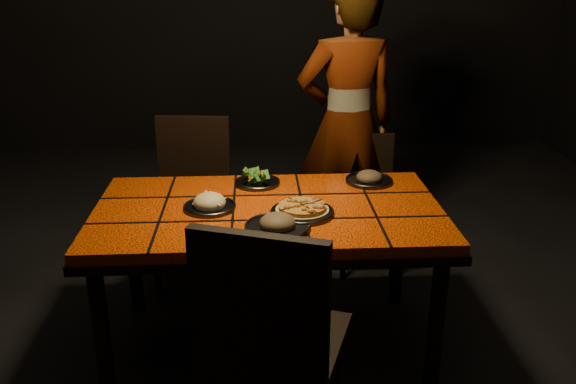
{
  "coord_description": "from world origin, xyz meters",
  "views": [
    {
      "loc": [
        -0.05,
        -2.61,
        1.82
      ],
      "look_at": [
        0.09,
        0.01,
        0.82
      ],
      "focal_mm": 38.0,
      "sensor_mm": 36.0,
      "label": 1
    }
  ],
  "objects": [
    {
      "name": "chair_near",
      "position": [
        -0.01,
        -0.8,
        0.59
      ],
      "size": [
        0.59,
        0.59,
        1.03
      ],
      "rotation": [
        0.0,
        0.0,
        2.8
      ],
      "color": "black",
      "rests_on": "ground"
    },
    {
      "name": "dining_table",
      "position": [
        0.0,
        0.0,
        0.67
      ],
      "size": [
        1.62,
        0.92,
        0.75
      ],
      "color": "#FF4D08",
      "rests_on": "ground"
    },
    {
      "name": "plate_pasta",
      "position": [
        -0.27,
        -0.0,
        0.77
      ],
      "size": [
        0.24,
        0.24,
        0.08
      ],
      "color": "#3E3E43",
      "rests_on": "dining_table"
    },
    {
      "name": "plate_salad",
      "position": [
        -0.05,
        0.31,
        0.78
      ],
      "size": [
        0.23,
        0.23,
        0.07
      ],
      "color": "#3E3E43",
      "rests_on": "dining_table"
    },
    {
      "name": "plate_pizza",
      "position": [
        0.15,
        -0.09,
        0.77
      ],
      "size": [
        0.33,
        0.33,
        0.04
      ],
      "color": "#3E3E43",
      "rests_on": "dining_table"
    },
    {
      "name": "room_shell",
      "position": [
        0.0,
        0.0,
        1.5
      ],
      "size": [
        6.04,
        7.04,
        3.08
      ],
      "color": "black",
      "rests_on": "ground"
    },
    {
      "name": "diner",
      "position": [
        0.52,
        1.03,
        0.87
      ],
      "size": [
        0.7,
        0.53,
        1.75
      ],
      "primitive_type": "imported",
      "rotation": [
        0.0,
        0.0,
        3.32
      ],
      "color": "brown",
      "rests_on": "ground"
    },
    {
      "name": "chair_far_right",
      "position": [
        0.61,
        0.88,
        0.47
      ],
      "size": [
        0.38,
        0.38,
        0.82
      ],
      "rotation": [
        0.0,
        0.0,
        -0.01
      ],
      "color": "black",
      "rests_on": "ground"
    },
    {
      "name": "plate_mushroom_a",
      "position": [
        0.03,
        -0.25,
        0.77
      ],
      "size": [
        0.28,
        0.28,
        0.09
      ],
      "color": "#3E3E43",
      "rests_on": "dining_table"
    },
    {
      "name": "chair_far_left",
      "position": [
        -0.43,
        0.8,
        0.55
      ],
      "size": [
        0.48,
        0.48,
        0.96
      ],
      "rotation": [
        0.0,
        0.0,
        -0.11
      ],
      "color": "black",
      "rests_on": "ground"
    },
    {
      "name": "plate_mushroom_b",
      "position": [
        0.53,
        0.31,
        0.77
      ],
      "size": [
        0.24,
        0.24,
        0.08
      ],
      "color": "#3E3E43",
      "rests_on": "dining_table"
    }
  ]
}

